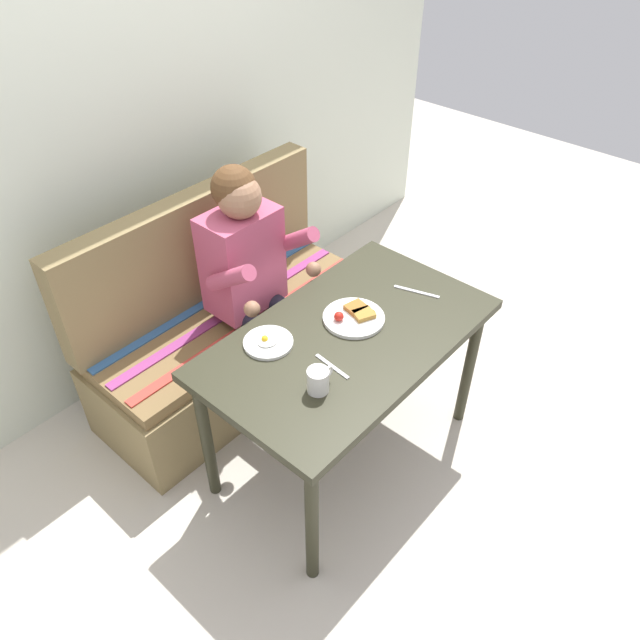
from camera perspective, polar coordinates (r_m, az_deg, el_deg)
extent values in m
plane|color=beige|center=(2.95, 2.23, -12.05)|extent=(8.00, 8.00, 0.00)
cube|color=silver|center=(2.97, -17.25, 18.07)|extent=(4.40, 0.10, 2.60)
cube|color=#2B2A1B|center=(2.43, 2.64, -1.68)|extent=(1.20, 0.70, 0.04)
cylinder|color=#2B2A1B|center=(2.32, -0.76, -18.41)|extent=(0.05, 0.05, 0.69)
cylinder|color=#2B2A1B|center=(2.92, 13.68, -4.25)|extent=(0.05, 0.05, 0.69)
cylinder|color=#2B2A1B|center=(2.59, -10.49, -10.84)|extent=(0.05, 0.05, 0.69)
cylinder|color=#2B2A1B|center=(3.13, 4.65, 0.56)|extent=(0.05, 0.05, 0.69)
cube|color=olive|center=(3.16, -7.78, -2.84)|extent=(1.44, 0.56, 0.40)
cube|color=brown|center=(3.01, -8.16, 0.38)|extent=(1.40, 0.52, 0.06)
cube|color=olive|center=(2.97, -11.54, 6.64)|extent=(1.44, 0.12, 0.54)
cube|color=#C63D33|center=(2.90, -6.37, -0.27)|extent=(1.38, 0.05, 0.01)
cube|color=#93387A|center=(2.98, -8.22, 0.89)|extent=(1.38, 0.05, 0.01)
cube|color=#336099|center=(3.07, -9.96, 1.97)|extent=(1.38, 0.05, 0.01)
cube|color=#BB4B6A|center=(2.80, -7.23, 5.55)|extent=(0.34, 0.22, 0.48)
sphere|color=#9E7051|center=(2.61, -7.51, 11.29)|extent=(0.19, 0.19, 0.19)
sphere|color=brown|center=(2.62, -8.02, 12.06)|extent=(0.19, 0.19, 0.19)
cylinder|color=#BB4B6A|center=(2.57, -8.34, 3.87)|extent=(0.07, 0.29, 0.23)
cylinder|color=#BB4B6A|center=(2.78, -2.48, 7.36)|extent=(0.07, 0.29, 0.23)
sphere|color=#9E7051|center=(2.55, -6.33, 1.02)|extent=(0.07, 0.07, 0.07)
sphere|color=#9E7051|center=(2.77, -0.61, 4.73)|extent=(0.07, 0.07, 0.07)
cylinder|color=#232333|center=(2.79, -5.74, -0.55)|extent=(0.09, 0.34, 0.09)
cylinder|color=#232333|center=(2.88, -3.05, -5.96)|extent=(0.08, 0.08, 0.52)
cube|color=black|center=(3.02, -2.06, -9.61)|extent=(0.09, 0.20, 0.05)
cylinder|color=#232333|center=(2.88, -3.31, 1.09)|extent=(0.09, 0.34, 0.09)
cylinder|color=#232333|center=(2.96, -0.76, -4.20)|extent=(0.08, 0.08, 0.52)
cube|color=black|center=(3.11, 0.10, -7.83)|extent=(0.09, 0.20, 0.05)
cylinder|color=white|center=(2.48, 3.15, 0.19)|extent=(0.25, 0.25, 0.02)
cube|color=olive|center=(2.48, 4.08, 0.55)|extent=(0.10, 0.09, 0.02)
cube|color=#9D5E24|center=(2.51, 3.36, 1.17)|extent=(0.09, 0.08, 0.02)
sphere|color=red|center=(2.45, 1.76, 0.34)|extent=(0.04, 0.04, 0.04)
ellipsoid|color=#CC6623|center=(2.48, 4.48, 0.62)|extent=(0.06, 0.05, 0.02)
cylinder|color=white|center=(2.38, -4.83, -2.10)|extent=(0.19, 0.19, 0.01)
ellipsoid|color=white|center=(2.37, -4.84, -1.88)|extent=(0.09, 0.08, 0.01)
sphere|color=yellow|center=(2.36, -5.15, -1.74)|extent=(0.03, 0.03, 0.03)
cylinder|color=white|center=(2.17, -0.19, -5.66)|extent=(0.08, 0.08, 0.09)
cylinder|color=brown|center=(2.14, -0.19, -4.89)|extent=(0.07, 0.07, 0.01)
torus|color=white|center=(2.19, 0.72, -4.84)|extent=(0.05, 0.01, 0.05)
cube|color=silver|center=(2.28, 1.14, -4.33)|extent=(0.03, 0.17, 0.00)
cube|color=silver|center=(2.66, 8.96, 2.62)|extent=(0.07, 0.19, 0.00)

